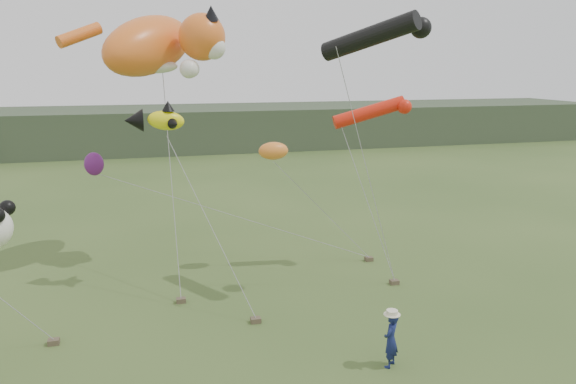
{
  "coord_description": "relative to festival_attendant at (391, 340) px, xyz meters",
  "views": [
    {
      "loc": [
        -4.86,
        -12.72,
        8.15
      ],
      "look_at": [
        -0.65,
        3.0,
        4.47
      ],
      "focal_mm": 35.0,
      "sensor_mm": 36.0,
      "label": 1
    }
  ],
  "objects": [
    {
      "name": "ground",
      "position": [
        -1.52,
        -0.19,
        -0.79
      ],
      "size": [
        120.0,
        120.0,
        0.0
      ],
      "primitive_type": "plane",
      "color": "#385123",
      "rests_on": "ground"
    },
    {
      "name": "misc_kites",
      "position": [
        -4.49,
        10.38,
        3.65
      ],
      "size": [
        8.09,
        4.98,
        1.8
      ],
      "color": "orange",
      "rests_on": "ground"
    },
    {
      "name": "festival_attendant",
      "position": [
        0.0,
        0.0,
        0.0
      ],
      "size": [
        0.67,
        0.67,
        1.58
      ],
      "primitive_type": "imported",
      "rotation": [
        0.0,
        0.0,
        3.92
      ],
      "color": "#151D4F",
      "rests_on": "ground"
    },
    {
      "name": "tube_kites",
      "position": [
        1.96,
        5.97,
        7.4
      ],
      "size": [
        4.1,
        4.61,
        4.18
      ],
      "color": "black",
      "rests_on": "ground"
    },
    {
      "name": "headland",
      "position": [
        -4.63,
        44.5,
        1.13
      ],
      "size": [
        90.0,
        13.0,
        4.0
      ],
      "color": "#2D3D28",
      "rests_on": "ground"
    },
    {
      "name": "cat_kite",
      "position": [
        -5.34,
        10.64,
        8.17
      ],
      "size": [
        6.54,
        5.47,
        3.3
      ],
      "color": "orange",
      "rests_on": "ground"
    },
    {
      "name": "fish_kite",
      "position": [
        -5.81,
        7.7,
        5.47
      ],
      "size": [
        2.14,
        1.45,
        1.11
      ],
      "color": "yellow",
      "rests_on": "ground"
    },
    {
      "name": "sandbag_anchors",
      "position": [
        -2.39,
        5.36,
        -0.7
      ],
      "size": [
        12.34,
        4.79,
        0.17
      ],
      "color": "brown",
      "rests_on": "ground"
    }
  ]
}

